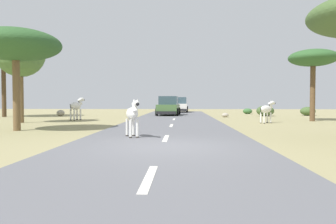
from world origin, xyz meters
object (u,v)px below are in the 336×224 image
at_px(tree_0, 20,53).
at_px(tree_4, 3,53).
at_px(car_1, 168,106).
at_px(rock_1, 61,113).
at_px(bush_4, 265,111).
at_px(tree_1, 313,59).
at_px(zebra_1, 267,110).
at_px(bush_1, 248,111).
at_px(car_0, 179,105).
at_px(bush_2, 308,111).
at_px(zebra_0, 133,114).
at_px(tree_2, 16,45).
at_px(rock_0, 225,115).
at_px(zebra_2, 76,106).

height_order(tree_0, tree_4, tree_4).
height_order(car_1, rock_1, car_1).
relative_size(tree_0, bush_4, 3.79).
distance_m(tree_1, rock_1, 20.95).
height_order(zebra_1, bush_1, zebra_1).
distance_m(car_0, bush_2, 14.13).
relative_size(zebra_0, rock_1, 1.98).
bearing_deg(tree_1, rock_1, 161.86).
distance_m(zebra_0, tree_2, 7.14).
distance_m(car_0, tree_4, 19.09).
distance_m(tree_2, bush_2, 25.38).
bearing_deg(bush_2, tree_4, -172.27).
bearing_deg(zebra_0, tree_4, -70.55).
bearing_deg(car_1, zebra_1, 126.00).
distance_m(tree_2, bush_1, 24.86).
relative_size(tree_0, tree_4, 0.91).
xyz_separation_m(zebra_1, car_1, (-6.41, 9.97, 0.01)).
bearing_deg(bush_1, rock_1, -161.87).
distance_m(bush_4, rock_0, 4.44).
distance_m(zebra_2, tree_4, 9.79).
relative_size(zebra_0, zebra_2, 0.82).
distance_m(zebra_1, tree_0, 15.59).
bearing_deg(zebra_2, rock_1, 136.36).
xyz_separation_m(zebra_0, bush_1, (8.64, 22.86, -0.59)).
height_order(zebra_2, bush_1, zebra_2).
xyz_separation_m(zebra_2, bush_1, (14.33, 11.63, -0.70)).
distance_m(bush_2, rock_0, 8.68).
bearing_deg(car_1, tree_1, 145.20).
distance_m(car_1, tree_1, 13.12).
bearing_deg(rock_1, tree_0, -84.85).
relative_size(car_0, bush_4, 2.82).
bearing_deg(zebra_1, car_1, 173.20).
distance_m(zebra_2, car_0, 17.06).
relative_size(zebra_1, car_0, 0.32).
bearing_deg(bush_1, zebra_0, -110.69).
xyz_separation_m(tree_0, tree_4, (-5.07, 7.27, 1.10)).
bearing_deg(zebra_2, bush_4, 41.27).
distance_m(tree_1, bush_2, 9.71).
bearing_deg(tree_4, rock_0, 0.98).
bearing_deg(tree_4, car_1, 12.12).
xyz_separation_m(tree_2, rock_0, (11.18, 12.92, -3.71)).
relative_size(zebra_2, tree_4, 0.27).
distance_m(car_0, tree_2, 25.05).
height_order(rock_0, rock_1, rock_1).
bearing_deg(bush_4, rock_1, -177.00).
relative_size(zebra_1, tree_2, 0.30).
distance_m(bush_1, rock_0, 7.72).
distance_m(tree_4, bush_1, 23.69).
height_order(car_0, car_1, same).
xyz_separation_m(car_0, tree_0, (-9.70, -18.45, 3.49)).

